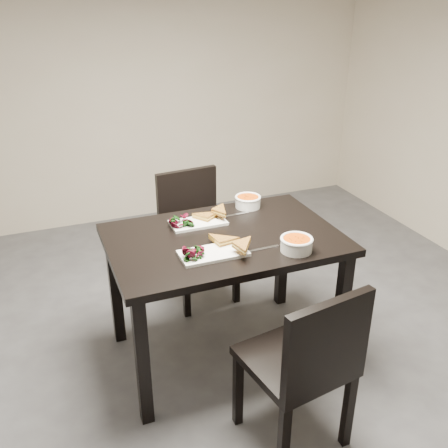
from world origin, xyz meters
The scene contains 15 objects.
ground centered at (0.00, 0.00, 0.00)m, with size 5.00×5.00×0.00m, color #47474C.
room_shell centered at (0.00, 0.00, 1.83)m, with size 5.02×5.02×2.81m.
table centered at (0.36, 0.39, 0.65)m, with size 1.20×0.80×0.75m.
chair_near centered at (0.44, -0.35, 0.48)m, with size 0.48×0.48×0.85m.
chair_far centered at (0.42, 1.09, 0.48)m, with size 0.46×0.46×0.85m.
plate_near centered at (0.23, 0.22, 0.76)m, with size 0.33×0.16×0.02m, color white.
sandwich_near centered at (0.30, 0.24, 0.79)m, with size 0.16×0.12×0.05m, color #AE7624, non-canonical shape.
salad_near centered at (0.13, 0.22, 0.79)m, with size 0.10×0.09×0.05m, color black, non-canonical shape.
soup_bowl_near centered at (0.63, 0.11, 0.79)m, with size 0.16×0.16×0.07m.
cutlery_near centered at (0.48, 0.19, 0.75)m, with size 0.18×0.02×0.00m, color silver.
plate_far centered at (0.28, 0.58, 0.76)m, with size 0.30×0.15×0.02m, color white.
sandwich_far centered at (0.35, 0.57, 0.79)m, with size 0.15×0.11×0.05m, color #AE7624, non-canonical shape.
salad_far centered at (0.18, 0.58, 0.79)m, with size 0.09×0.09×0.04m, color black, non-canonical shape.
soup_bowl_far centered at (0.63, 0.70, 0.79)m, with size 0.15×0.15×0.07m.
cutlery_far centered at (0.51, 0.62, 0.75)m, with size 0.18×0.02×0.00m, color silver.
Camera 1 is at (-0.51, -1.79, 1.92)m, focal length 40.33 mm.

